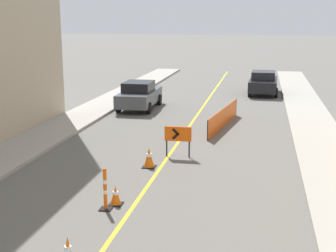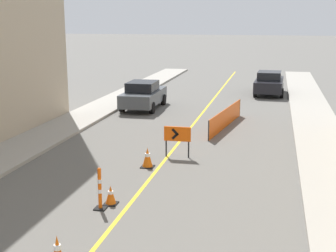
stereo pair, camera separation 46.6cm
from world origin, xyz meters
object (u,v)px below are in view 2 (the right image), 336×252
delineator_post_rear (100,191)px  parked_car_curb_mid (269,83)px  traffic_cone_fifth (147,158)px  arrow_barricade_primary (177,135)px  parked_car_curb_near (143,95)px  traffic_cone_fourth (111,195)px  traffic_cone_third (58,252)px

delineator_post_rear → parked_car_curb_mid: bearing=79.0°
delineator_post_rear → traffic_cone_fifth: bearing=85.8°
arrow_barricade_primary → parked_car_curb_near: (-3.87, 8.98, -0.03)m
traffic_cone_fifth → parked_car_curb_mid: 17.66m
traffic_cone_fourth → arrow_barricade_primary: 5.02m
traffic_cone_fifth → delineator_post_rear: size_ratio=0.59×
traffic_cone_third → traffic_cone_fifth: size_ratio=1.03×
traffic_cone_fourth → parked_car_curb_mid: parked_car_curb_mid is taller
traffic_cone_fifth → arrow_barricade_primary: size_ratio=0.60×
traffic_cone_fourth → parked_car_curb_near: size_ratio=0.13×
delineator_post_rear → arrow_barricade_primary: 5.40m
traffic_cone_fourth → arrow_barricade_primary: arrow_barricade_primary is taller
delineator_post_rear → arrow_barricade_primary: (1.04, 5.29, 0.32)m
parked_car_curb_near → traffic_cone_third: bearing=-80.9°
traffic_cone_fifth → parked_car_curb_near: parked_car_curb_near is taller
arrow_barricade_primary → parked_car_curb_near: parked_car_curb_near is taller
arrow_barricade_primary → parked_car_curb_near: size_ratio=0.27×
traffic_cone_third → parked_car_curb_near: 17.64m
arrow_barricade_primary → parked_car_curb_mid: (3.07, 15.79, -0.03)m
traffic_cone_third → traffic_cone_fourth: traffic_cone_third is taller
delineator_post_rear → parked_car_curb_mid: (4.11, 21.09, 0.29)m
parked_car_curb_mid → traffic_cone_fourth: bearing=-99.0°
arrow_barricade_primary → traffic_cone_fifth: bearing=-119.0°
arrow_barricade_primary → parked_car_curb_mid: 16.09m
traffic_cone_fifth → delineator_post_rear: bearing=-94.2°
delineator_post_rear → parked_car_curb_mid: 21.49m
parked_car_curb_near → parked_car_curb_mid: size_ratio=0.99×
delineator_post_rear → arrow_barricade_primary: delineator_post_rear is taller
arrow_barricade_primary → parked_car_curb_mid: size_ratio=0.27×
traffic_cone_fifth → traffic_cone_fourth: bearing=-91.9°
traffic_cone_fifth → arrow_barricade_primary: bearing=62.2°
arrow_barricade_primary → parked_car_curb_mid: parked_car_curb_mid is taller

